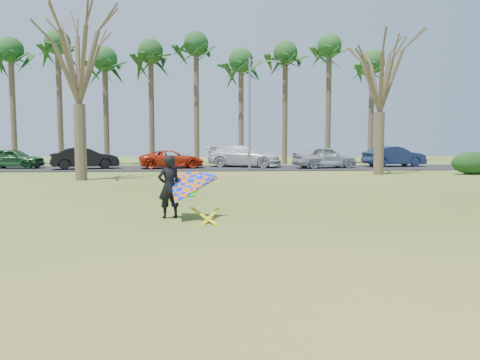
{
  "coord_description": "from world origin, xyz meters",
  "views": [
    {
      "loc": [
        -0.88,
        -11.44,
        2.28
      ],
      "look_at": [
        0.0,
        2.0,
        1.1
      ],
      "focal_mm": 35.0,
      "sensor_mm": 36.0,
      "label": 1
    }
  ],
  "objects": [
    {
      "name": "palm_7",
      "position": [
        6.0,
        31.0,
        9.85
      ],
      "size": [
        4.84,
        4.84,
        11.54
      ],
      "color": "brown",
      "rests_on": "ground"
    },
    {
      "name": "car_3",
      "position": [
        1.94,
        26.0,
        0.92
      ],
      "size": [
        6.41,
        4.45,
        1.72
      ],
      "primitive_type": "imported",
      "rotation": [
        0.0,
        0.0,
        1.19
      ],
      "color": "silver",
      "rests_on": "parking_strip"
    },
    {
      "name": "palm_8",
      "position": [
        10.0,
        31.0,
        10.52
      ],
      "size": [
        4.84,
        4.84,
        12.24
      ],
      "color": "brown",
      "rests_on": "ground"
    },
    {
      "name": "streetlight",
      "position": [
        2.16,
        22.0,
        4.46
      ],
      "size": [
        2.28,
        0.18,
        8.0
      ],
      "color": "gray",
      "rests_on": "ground"
    },
    {
      "name": "kite_flyer",
      "position": [
        -1.65,
        1.85,
        0.85
      ],
      "size": [
        2.13,
        2.39,
        2.02
      ],
      "color": "black",
      "rests_on": "ground"
    },
    {
      "name": "palm_9",
      "position": [
        14.0,
        31.0,
        9.17
      ],
      "size": [
        4.84,
        4.84,
        10.84
      ],
      "color": "#493A2B",
      "rests_on": "ground"
    },
    {
      "name": "palm_6",
      "position": [
        2.0,
        31.0,
        9.17
      ],
      "size": [
        4.84,
        4.84,
        10.84
      ],
      "color": "brown",
      "rests_on": "ground"
    },
    {
      "name": "palm_3",
      "position": [
        -10.0,
        31.0,
        9.17
      ],
      "size": [
        4.84,
        4.84,
        10.84
      ],
      "color": "#453829",
      "rests_on": "ground"
    },
    {
      "name": "palm_1",
      "position": [
        -18.0,
        31.0,
        9.85
      ],
      "size": [
        4.84,
        4.84,
        11.54
      ],
      "color": "brown",
      "rests_on": "ground"
    },
    {
      "name": "palm_5",
      "position": [
        -2.0,
        31.0,
        10.52
      ],
      "size": [
        4.84,
        4.84,
        12.24
      ],
      "color": "brown",
      "rests_on": "ground"
    },
    {
      "name": "bare_tree_left",
      "position": [
        -8.0,
        15.0,
        6.92
      ],
      "size": [
        6.6,
        6.6,
        9.7
      ],
      "color": "#4B3C2D",
      "rests_on": "ground"
    },
    {
      "name": "car_0",
      "position": [
        -15.85,
        25.41,
        0.81
      ],
      "size": [
        4.55,
        2.11,
        1.51
      ],
      "primitive_type": "imported",
      "rotation": [
        0.0,
        0.0,
        1.49
      ],
      "color": "#1C4620",
      "rests_on": "parking_strip"
    },
    {
      "name": "parking_strip",
      "position": [
        0.0,
        25.0,
        0.03
      ],
      "size": [
        46.0,
        7.0,
        0.06
      ],
      "primitive_type": "cube",
      "color": "black",
      "rests_on": "ground"
    },
    {
      "name": "palm_2",
      "position": [
        -14.0,
        31.0,
        10.52
      ],
      "size": [
        4.84,
        4.84,
        12.24
      ],
      "color": "brown",
      "rests_on": "ground"
    },
    {
      "name": "bare_tree_right",
      "position": [
        10.0,
        18.0,
        6.57
      ],
      "size": [
        6.27,
        6.27,
        9.21
      ],
      "color": "#48382B",
      "rests_on": "ground"
    },
    {
      "name": "car_1",
      "position": [
        -10.19,
        24.19,
        0.86
      ],
      "size": [
        5.15,
        3.25,
        1.6
      ],
      "primitive_type": "imported",
      "rotation": [
        0.0,
        0.0,
        1.92
      ],
      "color": "black",
      "rests_on": "parking_strip"
    },
    {
      "name": "palm_4",
      "position": [
        -6.0,
        31.0,
        9.85
      ],
      "size": [
        4.84,
        4.84,
        11.54
      ],
      "color": "#46352A",
      "rests_on": "ground"
    },
    {
      "name": "hedge_near",
      "position": [
        16.18,
        17.67,
        0.74
      ],
      "size": [
        2.97,
        1.35,
        1.48
      ],
      "primitive_type": "ellipsoid",
      "color": "#133614",
      "rests_on": "ground"
    },
    {
      "name": "car_5",
      "position": [
        14.14,
        25.7,
        0.88
      ],
      "size": [
        5.18,
        2.48,
        1.64
      ],
      "primitive_type": "imported",
      "rotation": [
        0.0,
        0.0,
        1.73
      ],
      "color": "#172347",
      "rests_on": "parking_strip"
    },
    {
      "name": "car_4",
      "position": [
        8.02,
        24.26,
        0.9
      ],
      "size": [
        5.26,
        3.11,
        1.68
      ],
      "primitive_type": "imported",
      "rotation": [
        0.0,
        0.0,
        1.81
      ],
      "color": "#AAADB8",
      "rests_on": "parking_strip"
    },
    {
      "name": "car_2",
      "position": [
        -3.76,
        24.73,
        0.74
      ],
      "size": [
        5.3,
        3.25,
        1.37
      ],
      "primitive_type": "imported",
      "rotation": [
        0.0,
        0.0,
        1.78
      ],
      "color": "red",
      "rests_on": "parking_strip"
    },
    {
      "name": "ground",
      "position": [
        0.0,
        0.0,
        0.0
      ],
      "size": [
        100.0,
        100.0,
        0.0
      ],
      "primitive_type": "plane",
      "color": "#295913",
      "rests_on": "ground"
    }
  ]
}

